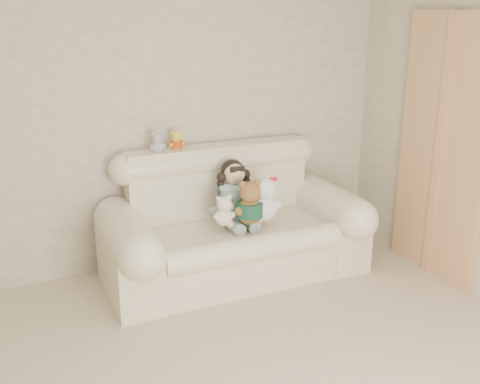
% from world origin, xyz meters
% --- Properties ---
extents(wall_back, '(4.50, 0.00, 4.50)m').
position_xyz_m(wall_back, '(0.00, 2.50, 1.30)').
color(wall_back, beige).
rests_on(wall_back, ground).
extents(sofa, '(2.10, 0.95, 1.03)m').
position_xyz_m(sofa, '(0.69, 2.00, 0.52)').
color(sofa, beige).
rests_on(sofa, floor).
extents(door_panel, '(0.06, 0.90, 2.10)m').
position_xyz_m(door_panel, '(2.22, 1.40, 1.05)').
color(door_panel, '#B5764D').
rests_on(door_panel, floor).
extents(seated_child, '(0.36, 0.43, 0.55)m').
position_xyz_m(seated_child, '(0.72, 2.08, 0.69)').
color(seated_child, '#2A6754').
rests_on(seated_child, sofa).
extents(brown_teddy, '(0.31, 0.26, 0.42)m').
position_xyz_m(brown_teddy, '(0.75, 1.84, 0.71)').
color(brown_teddy, brown).
rests_on(brown_teddy, sofa).
extents(white_cat, '(0.30, 0.24, 0.43)m').
position_xyz_m(white_cat, '(0.89, 1.85, 0.71)').
color(white_cat, white).
rests_on(white_cat, sofa).
extents(cream_teddy, '(0.20, 0.17, 0.29)m').
position_xyz_m(cream_teddy, '(0.55, 1.88, 0.65)').
color(cream_teddy, white).
rests_on(cream_teddy, sofa).
extents(yellow_mini_bear, '(0.13, 0.11, 0.20)m').
position_xyz_m(yellow_mini_bear, '(0.34, 2.36, 1.11)').
color(yellow_mini_bear, '#FFF035').
rests_on(yellow_mini_bear, sofa).
extents(grey_mini_plush, '(0.14, 0.11, 0.21)m').
position_xyz_m(grey_mini_plush, '(0.17, 2.33, 1.11)').
color(grey_mini_plush, '#AAAAB0').
rests_on(grey_mini_plush, sofa).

